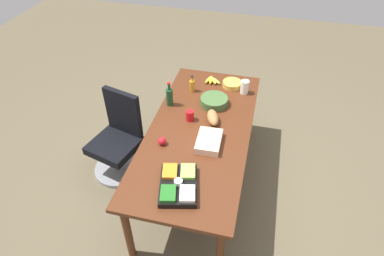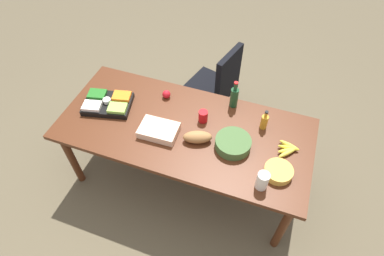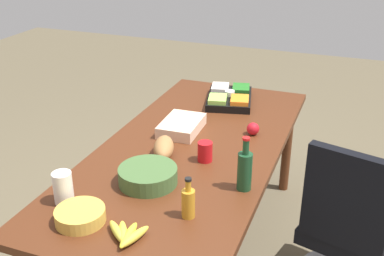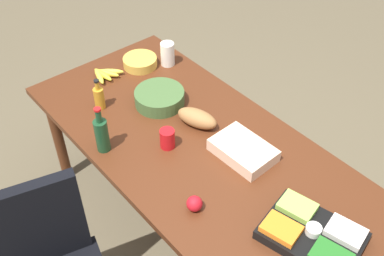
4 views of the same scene
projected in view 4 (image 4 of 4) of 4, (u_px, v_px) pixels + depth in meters
ground_plane at (200, 233)px, 2.99m from camera, size 10.00×10.00×0.00m
conference_table at (201, 158)px, 2.52m from camera, size 2.18×0.99×0.78m
bread_loaf at (197, 118)px, 2.57m from camera, size 0.26×0.19×0.10m
red_solo_cup at (167, 139)px, 2.44m from camera, size 0.09×0.09×0.11m
apple_red at (194, 204)px, 2.14m from camera, size 0.09×0.09×0.08m
dressing_bottle at (99, 97)px, 2.67m from camera, size 0.06×0.06×0.20m
sheet_cake at (243, 150)px, 2.40m from camera, size 0.33×0.23×0.07m
banana_bunch at (105, 74)px, 2.93m from camera, size 0.17×0.20×0.04m
mayo_jar at (168, 54)px, 3.00m from camera, size 0.10×0.10×0.16m
wine_bottle at (102, 134)px, 2.39m from camera, size 0.08×0.08×0.28m
veggie_tray at (312, 234)px, 2.02m from camera, size 0.48×0.39×0.09m
chip_bowl at (140, 62)px, 3.02m from camera, size 0.26×0.26×0.06m
salad_bowl at (160, 98)px, 2.72m from camera, size 0.34×0.34×0.08m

